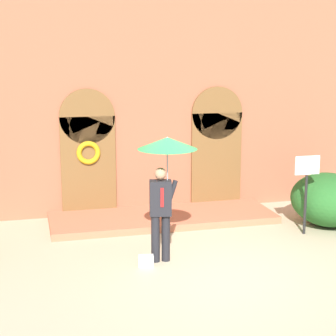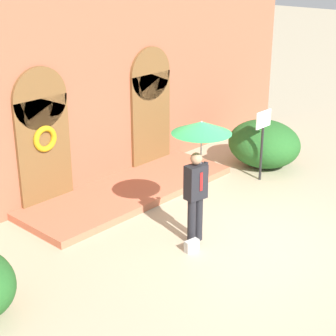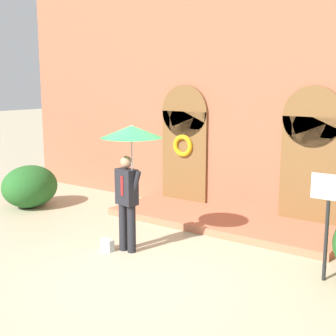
# 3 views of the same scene
# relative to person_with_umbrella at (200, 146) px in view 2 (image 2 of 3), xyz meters

# --- Properties ---
(ground_plane) EXTENTS (80.00, 80.00, 0.00)m
(ground_plane) POSITION_rel_person_with_umbrella_xyz_m (0.55, -0.56, -1.91)
(ground_plane) COLOR tan
(building_facade) EXTENTS (14.00, 2.30, 5.60)m
(building_facade) POSITION_rel_person_with_umbrella_xyz_m (0.55, 3.60, 0.77)
(building_facade) COLOR #9E563D
(building_facade) RESTS_ON ground
(person_with_umbrella) EXTENTS (1.10, 1.10, 2.36)m
(person_with_umbrella) POSITION_rel_person_with_umbrella_xyz_m (0.00, 0.00, 0.00)
(person_with_umbrella) COLOR black
(person_with_umbrella) RESTS_ON ground
(handbag) EXTENTS (0.30, 0.17, 0.22)m
(handbag) POSITION_rel_person_with_umbrella_xyz_m (-0.43, -0.20, -1.80)
(handbag) COLOR #B7B7B2
(handbag) RESTS_ON ground
(sign_post) EXTENTS (0.56, 0.06, 1.72)m
(sign_post) POSITION_rel_person_with_umbrella_xyz_m (3.30, 0.81, -0.75)
(sign_post) COLOR black
(sign_post) RESTS_ON ground
(shrub_right) EXTENTS (1.65, 1.89, 1.19)m
(shrub_right) POSITION_rel_person_with_umbrella_xyz_m (4.13, 1.28, -1.32)
(shrub_right) COLOR #235B23
(shrub_right) RESTS_ON ground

